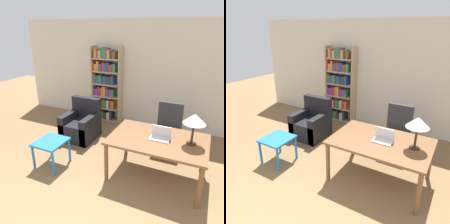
{
  "view_description": "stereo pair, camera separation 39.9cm",
  "coord_description": "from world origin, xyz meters",
  "views": [
    {
      "loc": [
        1.29,
        -0.89,
        2.51
      ],
      "look_at": [
        -0.31,
        2.58,
        1.01
      ],
      "focal_mm": 35.0,
      "sensor_mm": 36.0,
      "label": 1
    },
    {
      "loc": [
        1.64,
        -0.7,
        2.51
      ],
      "look_at": [
        -0.31,
        2.58,
        1.01
      ],
      "focal_mm": 35.0,
      "sensor_mm": 36.0,
      "label": 2
    }
  ],
  "objects": [
    {
      "name": "wall_back",
      "position": [
        0.0,
        4.53,
        1.35
      ],
      "size": [
        8.0,
        0.06,
        2.7
      ],
      "color": "beige",
      "rests_on": "ground_plane"
    },
    {
      "name": "desk",
      "position": [
        0.63,
        2.38,
        0.67
      ],
      "size": [
        1.61,
        1.06,
        0.76
      ],
      "color": "brown",
      "rests_on": "ground_plane"
    },
    {
      "name": "laptop",
      "position": [
        0.66,
        2.39,
        0.81
      ],
      "size": [
        0.32,
        0.22,
        0.23
      ],
      "color": "silver",
      "rests_on": "desk"
    },
    {
      "name": "table_lamp",
      "position": [
        1.15,
        2.42,
        1.18
      ],
      "size": [
        0.35,
        0.35,
        0.52
      ],
      "color": "#2D2319",
      "rests_on": "desk"
    },
    {
      "name": "office_chair",
      "position": [
        0.61,
        3.39,
        0.45
      ],
      "size": [
        0.54,
        0.54,
        1.03
      ],
      "color": "black",
      "rests_on": "ground_plane"
    },
    {
      "name": "side_table_blue",
      "position": [
        -1.26,
        1.89,
        0.43
      ],
      "size": [
        0.53,
        0.56,
        0.52
      ],
      "color": "blue",
      "rests_on": "ground_plane"
    },
    {
      "name": "armchair",
      "position": [
        -1.36,
        3.1,
        0.3
      ],
      "size": [
        0.73,
        0.78,
        0.93
      ],
      "color": "black",
      "rests_on": "ground_plane"
    },
    {
      "name": "bookshelf",
      "position": [
        -1.33,
        4.34,
        1.0
      ],
      "size": [
        0.84,
        0.28,
        2.04
      ],
      "color": "tan",
      "rests_on": "ground_plane"
    }
  ]
}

